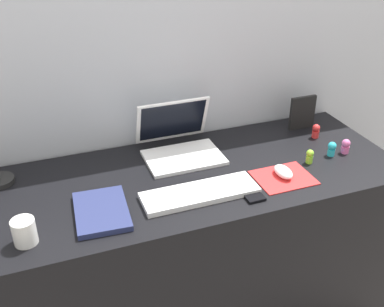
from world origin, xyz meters
name	(u,v)px	position (x,y,z in m)	size (l,w,h in m)	color
back_wall	(162,129)	(0.00, 0.35, 0.77)	(2.82, 0.05, 1.54)	#B2B7C1
desk	(191,251)	(0.00, 0.00, 0.37)	(1.62, 0.62, 0.74)	black
laptop	(179,141)	(0.02, 0.18, 0.79)	(0.30, 0.28, 0.20)	white
keyboard	(200,193)	(-0.02, -0.14, 0.75)	(0.41, 0.13, 0.02)	white
mousepad	(283,178)	(0.31, -0.14, 0.74)	(0.21, 0.17, 0.00)	red
mouse	(283,172)	(0.32, -0.13, 0.76)	(0.06, 0.10, 0.03)	white
cell_phone	(250,192)	(0.15, -0.19, 0.74)	(0.06, 0.13, 0.01)	black
notebook_pad	(101,211)	(-0.36, -0.12, 0.75)	(0.17, 0.24, 0.02)	navy
picture_frame	(302,113)	(0.60, 0.20, 0.81)	(0.12, 0.02, 0.15)	black
coffee_mug	(24,232)	(-0.59, -0.19, 0.78)	(0.07, 0.07, 0.08)	white
toy_figurine_cyan	(332,148)	(0.58, -0.06, 0.77)	(0.03, 0.03, 0.06)	#28B7CC
toy_figurine_red	(316,131)	(0.61, 0.10, 0.77)	(0.03, 0.03, 0.06)	red
toy_figurine_pink	(346,146)	(0.65, -0.06, 0.77)	(0.03, 0.03, 0.06)	pink
toy_figurine_lime	(310,156)	(0.46, -0.08, 0.77)	(0.03, 0.03, 0.06)	#8CDB33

